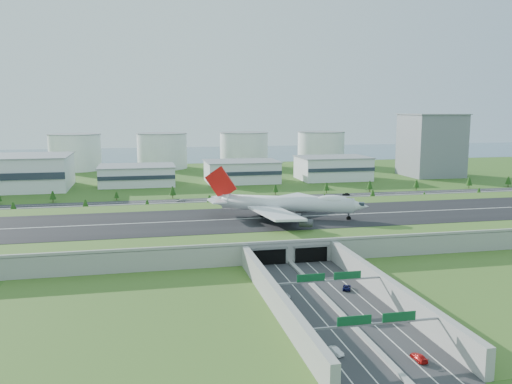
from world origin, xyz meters
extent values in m
plane|color=#395C1C|center=(0.00, 0.00, 0.00)|extent=(1200.00, 1200.00, 0.00)
cube|color=gray|center=(0.00, 0.00, 4.00)|extent=(520.00, 100.00, 8.00)
cube|color=#39591E|center=(0.00, 0.00, 8.08)|extent=(520.00, 100.00, 0.16)
cube|color=black|center=(0.00, 0.00, 8.22)|extent=(520.00, 58.00, 0.12)
cube|color=silver|center=(0.00, 0.00, 8.30)|extent=(520.00, 0.90, 0.02)
cube|color=gray|center=(0.00, -49.40, 8.60)|extent=(520.00, 1.20, 1.20)
cube|color=#28282B|center=(0.00, -110.00, 0.06)|extent=(34.00, 120.00, 0.12)
cube|color=gray|center=(0.00, -110.00, 0.45)|extent=(1.60, 120.00, 0.90)
cube|color=gray|center=(-18.20, -100.00, 4.00)|extent=(2.40, 100.00, 8.00)
cube|color=gray|center=(18.20, -100.00, 4.00)|extent=(2.40, 100.00, 8.00)
cube|color=black|center=(-8.50, -50.20, 3.20)|extent=(13.00, 1.20, 6.00)
cube|color=black|center=(8.50, -50.20, 3.20)|extent=(13.00, 1.20, 6.00)
cylinder|color=gray|center=(-19.00, -95.00, 3.50)|extent=(0.70, 0.70, 7.00)
cylinder|color=gray|center=(19.00, -95.00, 3.50)|extent=(0.70, 0.70, 7.00)
cube|color=gray|center=(0.00, -95.00, 7.20)|extent=(38.00, 0.50, 0.50)
cube|color=#0C4C23|center=(-6.00, -95.10, 8.60)|extent=(9.00, 0.30, 2.40)
cube|color=#0C4C23|center=(6.00, -95.10, 8.60)|extent=(9.00, 0.30, 2.40)
cylinder|color=gray|center=(-19.00, -130.00, 3.50)|extent=(0.70, 0.70, 7.00)
cylinder|color=gray|center=(19.00, -130.00, 3.50)|extent=(0.70, 0.70, 7.00)
cube|color=gray|center=(0.00, -130.00, 7.20)|extent=(38.00, 0.50, 0.50)
cube|color=#0C4C23|center=(-6.00, -130.10, 8.60)|extent=(9.00, 0.30, 2.40)
cube|color=#0C4C23|center=(6.00, -130.10, 8.60)|extent=(9.00, 0.30, 2.40)
cube|color=#28282B|center=(0.00, 95.00, 0.06)|extent=(560.00, 36.00, 0.12)
cylinder|color=#3D2819|center=(-127.91, 73.00, 1.48)|extent=(0.50, 0.50, 2.96)
cone|color=black|center=(-127.91, 73.00, 5.25)|extent=(4.60, 4.60, 5.91)
cylinder|color=#3D2819|center=(-88.77, 73.00, 1.49)|extent=(0.50, 0.50, 2.99)
cone|color=black|center=(-88.77, 73.00, 5.31)|extent=(4.65, 4.65, 5.98)
cylinder|color=#3D2819|center=(-53.63, 73.00, 1.26)|extent=(0.50, 0.50, 2.52)
cone|color=black|center=(-53.63, 73.00, 4.48)|extent=(3.92, 3.92, 5.04)
cylinder|color=#3D2819|center=(-16.51, 73.00, 1.52)|extent=(0.50, 0.50, 3.03)
cone|color=black|center=(-16.51, 73.00, 5.39)|extent=(4.72, 4.72, 6.06)
cylinder|color=#3D2819|center=(19.89, 73.00, 1.03)|extent=(0.50, 0.50, 2.07)
cone|color=black|center=(19.89, 73.00, 3.67)|extent=(3.21, 3.21, 4.13)
cylinder|color=#3D2819|center=(56.93, 73.00, 1.22)|extent=(0.50, 0.50, 2.43)
cone|color=black|center=(56.93, 73.00, 4.32)|extent=(3.78, 3.78, 4.87)
cylinder|color=#3D2819|center=(89.71, 73.00, 1.49)|extent=(0.50, 0.50, 2.98)
cone|color=black|center=(89.71, 73.00, 5.30)|extent=(4.64, 4.64, 5.96)
cylinder|color=#3D2819|center=(126.39, 73.00, 1.02)|extent=(0.50, 0.50, 2.05)
cone|color=black|center=(126.39, 73.00, 3.64)|extent=(3.19, 3.19, 4.10)
cylinder|color=#3D2819|center=(166.86, 73.00, 1.30)|extent=(0.50, 0.50, 2.59)
cone|color=black|center=(166.86, 73.00, 4.61)|extent=(4.03, 4.03, 5.19)
cylinder|color=#3D2819|center=(-113.28, 117.00, 1.36)|extent=(0.50, 0.50, 2.72)
cone|color=black|center=(-113.28, 117.00, 4.84)|extent=(4.24, 4.24, 5.45)
cylinder|color=#3D2819|center=(-73.10, 117.00, 1.05)|extent=(0.50, 0.50, 2.10)
cone|color=black|center=(-73.10, 117.00, 3.73)|extent=(3.27, 3.27, 4.20)
cylinder|color=#3D2819|center=(-36.11, 117.00, 1.48)|extent=(0.50, 0.50, 2.96)
cone|color=black|center=(-36.11, 117.00, 5.27)|extent=(4.61, 4.61, 5.93)
cylinder|color=#3D2819|center=(-1.49, 117.00, 1.46)|extent=(0.50, 0.50, 2.92)
cone|color=black|center=(-1.49, 117.00, 5.19)|extent=(4.54, 4.54, 5.84)
cylinder|color=#3D2819|center=(35.81, 117.00, 1.33)|extent=(0.50, 0.50, 2.65)
cone|color=black|center=(35.81, 117.00, 4.72)|extent=(4.13, 4.13, 5.31)
cylinder|color=#3D2819|center=(73.80, 117.00, 1.36)|extent=(0.50, 0.50, 2.73)
cone|color=black|center=(73.80, 117.00, 4.85)|extent=(4.25, 4.25, 5.46)
cylinder|color=#3D2819|center=(107.14, 117.00, 1.45)|extent=(0.50, 0.50, 2.89)
cone|color=black|center=(107.14, 117.00, 5.15)|extent=(4.50, 4.50, 5.79)
cylinder|color=#3D2819|center=(144.50, 117.00, 1.40)|extent=(0.50, 0.50, 2.79)
cone|color=black|center=(144.50, 117.00, 4.97)|extent=(4.35, 4.35, 5.59)
cylinder|color=#3D2819|center=(188.47, 117.00, 1.53)|extent=(0.50, 0.50, 3.06)
cone|color=black|center=(188.47, 117.00, 5.43)|extent=(4.75, 4.75, 6.11)
cylinder|color=#3D2819|center=(222.47, 117.00, 1.47)|extent=(0.50, 0.50, 2.95)
cone|color=black|center=(222.47, 117.00, 5.24)|extent=(4.59, 4.59, 5.90)
cube|color=silver|center=(-60.00, 190.00, 7.50)|extent=(58.00, 42.00, 15.00)
cube|color=silver|center=(25.00, 190.00, 8.50)|extent=(58.00, 42.00, 17.00)
cube|color=silver|center=(105.00, 190.00, 9.50)|extent=(58.00, 42.00, 19.00)
cube|color=slate|center=(200.00, 195.00, 27.50)|extent=(46.00, 46.00, 55.00)
cylinder|color=silver|center=(-120.00, 310.00, 17.50)|extent=(50.00, 50.00, 35.00)
cylinder|color=silver|center=(-35.00, 310.00, 17.50)|extent=(50.00, 50.00, 35.00)
cylinder|color=silver|center=(50.00, 310.00, 17.50)|extent=(50.00, 50.00, 35.00)
cylinder|color=silver|center=(135.00, 310.00, 17.50)|extent=(50.00, 50.00, 35.00)
cube|color=#39566D|center=(0.00, 480.00, 0.03)|extent=(1200.00, 260.00, 0.06)
cylinder|color=silver|center=(12.16, -0.55, 14.90)|extent=(61.58, 32.14, 7.31)
cone|color=silver|center=(43.59, -14.17, 14.90)|extent=(11.29, 10.34, 7.31)
cone|color=silver|center=(-19.27, 13.08, 15.36)|extent=(13.38, 11.25, 7.31)
ellipsoid|color=silver|center=(32.11, -9.19, 17.53)|extent=(16.56, 11.42, 4.49)
cube|color=silver|center=(2.34, -17.45, 13.76)|extent=(19.81, 36.09, 1.80)
cube|color=silver|center=(17.78, 18.17, 13.76)|extent=(36.65, 31.68, 1.80)
cylinder|color=#38383D|center=(11.70, -15.28, 11.25)|extent=(6.81, 5.50, 3.43)
cylinder|color=#38383D|center=(12.81, -29.46, 11.25)|extent=(6.81, 5.50, 3.43)
cylinder|color=#38383D|center=(22.61, 9.86, 11.25)|extent=(6.81, 5.50, 3.43)
cylinder|color=#38383D|center=(33.71, 18.74, 11.25)|extent=(6.81, 5.50, 3.43)
cube|color=silver|center=(-21.18, 5.82, 16.27)|extent=(8.24, 13.26, 0.69)
cube|color=silver|center=(-15.27, 19.44, 16.27)|extent=(14.17, 12.99, 0.69)
cube|color=red|center=(-18.22, 12.63, 24.04)|extent=(15.34, 7.42, 17.12)
cylinder|color=black|center=(39.23, -12.28, 8.91)|extent=(2.17, 0.80, 2.17)
cylinder|color=black|center=(6.51, -2.08, 8.91)|extent=(2.17, 0.80, 2.17)
cylinder|color=black|center=(9.42, 4.62, 8.91)|extent=(2.17, 0.80, 2.17)
cylinder|color=black|center=(0.23, 0.64, 8.91)|extent=(2.17, 0.80, 2.17)
cylinder|color=black|center=(3.14, 7.35, 8.91)|extent=(2.17, 0.80, 2.17)
imported|color=#A8A8AC|center=(-11.63, -88.33, 0.82)|extent=(1.77, 4.17, 1.41)
imported|color=white|center=(-10.73, -129.90, 0.95)|extent=(3.39, 5.33, 1.66)
imported|color=#0B0E3A|center=(10.13, -84.59, 0.91)|extent=(4.74, 6.25, 1.58)
imported|color=red|center=(7.93, -137.30, 0.94)|extent=(2.58, 5.78, 1.65)
imported|color=slate|center=(-101.86, 84.89, 0.89)|extent=(4.83, 2.98, 1.54)
imported|color=black|center=(83.73, 104.03, 0.98)|extent=(5.54, 3.39, 1.72)
imported|color=silver|center=(178.71, 86.32, 0.88)|extent=(5.85, 3.54, 1.52)
imported|color=silver|center=(-31.88, 102.37, 0.96)|extent=(6.02, 2.96, 1.68)
camera|label=1|loc=(-56.37, -249.63, 60.52)|focal=38.00mm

